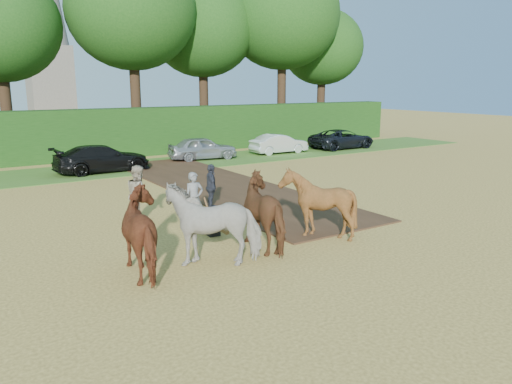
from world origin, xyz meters
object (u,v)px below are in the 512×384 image
spectator_far (211,187)px  parked_cars (162,153)px  spectator_near (139,194)px  plough_team (241,216)px  church (44,5)px

spectator_far → parked_cars: (2.39, 10.42, -0.15)m
spectator_near → plough_team: size_ratio=0.28×
spectator_far → parked_cars: spectator_far is taller
plough_team → church: 57.96m
plough_team → parked_cars: bearing=75.3°
spectator_far → church: (4.75, 51.53, 12.90)m
spectator_near → spectator_far: (2.82, 0.27, -0.12)m
spectator_near → parked_cars: (5.21, 10.68, -0.28)m
spectator_far → plough_team: bearing=176.5°
parked_cars → spectator_far: bearing=-102.9°
plough_team → church: bearing=83.6°
spectator_far → plough_team: 4.92m
spectator_near → spectator_far: bearing=-79.2°
spectator_near → parked_cars: size_ratio=0.05×
spectator_near → parked_cars: 11.89m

